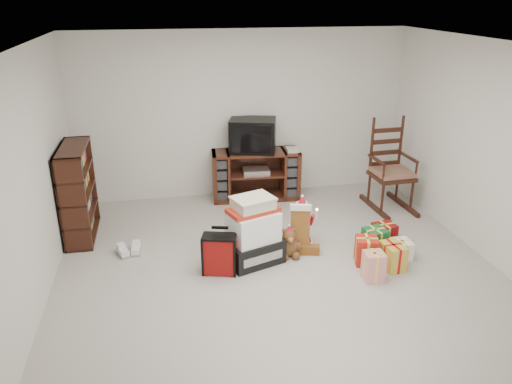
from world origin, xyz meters
TOP-DOWN VIEW (x-y plane):
  - room at (0.00, 0.00)m, footprint 5.01×5.01m
  - tv_stand at (0.17, 2.23)m, footprint 1.35×0.56m
  - bookshelf at (-2.31, 1.41)m, footprint 0.33×0.99m
  - rocking_chair at (2.03, 1.54)m, footprint 0.60×0.94m
  - gift_pile at (-0.24, 0.30)m, footprint 0.76×0.65m
  - red_suitcase at (-0.66, 0.12)m, footprint 0.40×0.28m
  - stocking at (0.36, 0.41)m, footprint 0.32×0.20m
  - teddy_bear at (0.20, 0.35)m, footprint 0.25×0.22m
  - santa_figurine at (0.43, 0.63)m, footprint 0.32×0.30m
  - mrs_claus_figurine at (-0.27, 0.71)m, footprint 0.33×0.31m
  - sneaker_pair at (-1.69, 0.77)m, footprint 0.32×0.27m
  - gift_cluster at (1.27, 0.04)m, footprint 0.78×1.09m
  - crt_television at (0.13, 2.25)m, footprint 0.77×0.64m

SIDE VIEW (x-z plane):
  - sneaker_pair at x=-1.69m, z-range 0.00..0.09m
  - gift_cluster at x=1.27m, z-range 0.00..0.27m
  - teddy_bear at x=0.20m, z-range -0.02..0.34m
  - red_suitcase at x=-0.66m, z-range -0.04..0.51m
  - santa_figurine at x=0.43m, z-range -0.08..0.58m
  - mrs_claus_figurine at x=-0.27m, z-range -0.08..0.59m
  - stocking at x=0.36m, z-range 0.00..0.63m
  - gift_pile at x=-0.24m, z-range -0.05..0.75m
  - tv_stand at x=0.17m, z-range 0.00..0.75m
  - rocking_chair at x=2.03m, z-range -0.22..1.15m
  - bookshelf at x=-2.31m, z-range -0.02..1.19m
  - crt_television at x=0.13m, z-range 0.75..1.24m
  - room at x=0.00m, z-range -0.01..2.51m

